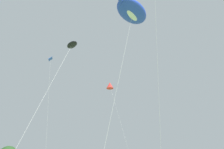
# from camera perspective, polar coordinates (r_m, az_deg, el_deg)

# --- Properties ---
(big_show_kite) EXTENTS (9.14, 4.55, 15.89)m
(big_show_kite) POSITION_cam_1_polar(r_m,az_deg,el_deg) (21.09, 4.88, 16.67)
(big_show_kite) COLOR blue
(big_show_kite) RESTS_ON ground
(small_kite_streamer_purple) EXTENTS (3.75, 1.72, 8.98)m
(small_kite_streamer_purple) POSITION_cam_1_polar(r_m,az_deg,el_deg) (13.87, -10.70, 7.52)
(small_kite_streamer_purple) COLOR black
(small_kite_streamer_purple) RESTS_ON ground
(small_kite_bird_shape) EXTENTS (2.11, 5.06, 15.48)m
(small_kite_bird_shape) POSITION_cam_1_polar(r_m,az_deg,el_deg) (36.20, -0.56, -2.95)
(small_kite_bird_shape) COLOR red
(small_kite_bird_shape) RESTS_ON ground
(small_kite_stunt_black) EXTENTS (2.14, 1.70, 15.94)m
(small_kite_stunt_black) POSITION_cam_1_polar(r_m,az_deg,el_deg) (30.05, -16.20, 1.02)
(small_kite_stunt_black) COLOR blue
(small_kite_stunt_black) RESTS_ON ground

